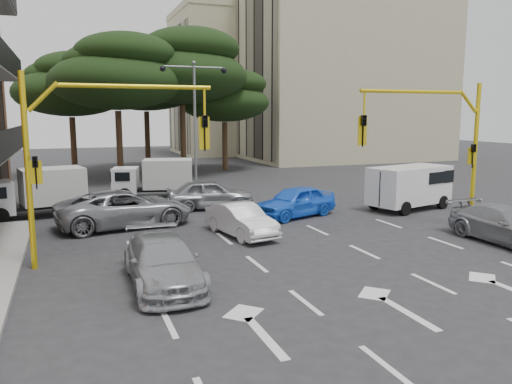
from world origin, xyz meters
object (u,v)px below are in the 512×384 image
car_silver_wagon (163,262)px  box_truck_a (34,193)px  car_blue_compact (295,202)px  signal_mast_right (442,135)px  car_silver_parked (507,225)px  car_white_hatch (241,220)px  signal_mast_left (89,142)px  car_silver_cross_a (125,208)px  box_truck_b (154,179)px  street_lamp_center (195,103)px  car_silver_cross_b (210,194)px  van_white (409,187)px

car_silver_wagon → box_truck_a: (-3.87, 11.36, 0.46)m
car_blue_compact → box_truck_a: bearing=-129.5°
signal_mast_right → car_silver_parked: bearing=-74.2°
signal_mast_right → car_white_hatch: signal_mast_right is taller
signal_mast_left → car_silver_cross_a: 6.08m
car_silver_wagon → car_silver_parked: bearing=1.1°
box_truck_a → box_truck_b: 6.95m
signal_mast_left → car_silver_wagon: (1.68, -2.87, -3.22)m
car_blue_compact → street_lamp_center: bearing=174.1°
car_silver_cross_b → box_truck_b: (-2.11, 4.27, 0.35)m
signal_mast_right → van_white: (1.65, 4.01, -2.79)m
street_lamp_center → box_truck_b: bearing=-144.9°
car_silver_parked → signal_mast_left: bearing=167.8°
street_lamp_center → car_silver_cross_a: size_ratio=1.38×
street_lamp_center → box_truck_b: size_ratio=1.73×
car_silver_cross_a → car_silver_parked: bearing=-130.0°
street_lamp_center → car_silver_cross_a: street_lamp_center is taller
box_truck_a → signal_mast_left: bearing=-177.9°
signal_mast_right → car_silver_wagon: size_ratio=1.31×
car_white_hatch → car_silver_cross_a: (-4.08, 3.24, 0.15)m
signal_mast_right → box_truck_a: signal_mast_right is taller
car_blue_compact → box_truck_a: box_truck_a is taller
signal_mast_left → box_truck_b: (3.84, 11.93, -2.78)m
car_white_hatch → car_silver_cross_a: car_silver_cross_a is taller
car_silver_cross_b → box_truck_a: 8.20m
box_truck_a → van_white: bearing=-116.8°
car_white_hatch → van_white: bearing=2.1°
car_white_hatch → van_white: van_white is taller
signal_mast_left → car_silver_wagon: signal_mast_left is taller
signal_mast_right → car_silver_wagon: (-11.93, -2.87, -3.22)m
street_lamp_center → box_truck_a: (-9.00, -5.52, -4.30)m
car_silver_wagon → box_truck_b: 14.97m
car_white_hatch → box_truck_a: size_ratio=0.84×
signal_mast_left → car_blue_compact: size_ratio=1.43×
signal_mast_right → car_silver_cross_a: 13.47m
signal_mast_left → box_truck_a: bearing=104.5°
car_silver_parked → box_truck_a: (-16.60, 11.31, 0.44)m
signal_mast_right → box_truck_b: 15.66m
signal_mast_left → van_white: signal_mast_left is taller
signal_mast_right → signal_mast_left: size_ratio=1.00×
street_lamp_center → car_silver_cross_a: 11.43m
signal_mast_right → street_lamp_center: street_lamp_center is taller
street_lamp_center → car_silver_wagon: 18.28m
car_silver_cross_b → box_truck_b: bearing=32.5°
signal_mast_right → car_blue_compact: (-4.50, 4.32, -3.17)m
car_silver_cross_a → box_truck_a: (-3.69, 3.48, 0.34)m
car_blue_compact → car_silver_cross_a: bearing=-114.5°
street_lamp_center → car_silver_cross_b: 7.93m
box_truck_b → car_silver_parked: bearing=-130.5°
car_blue_compact → box_truck_a: (-11.31, 4.17, 0.41)m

